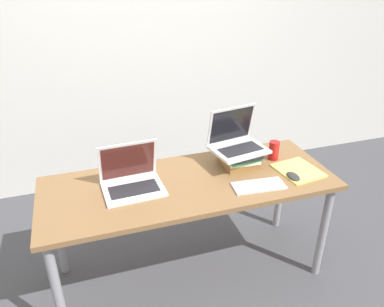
% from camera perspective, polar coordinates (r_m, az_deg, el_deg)
% --- Properties ---
extents(wall_back, '(8.00, 0.05, 2.70)m').
position_cam_1_polar(wall_back, '(3.19, -8.11, 18.30)').
color(wall_back, silver).
rests_on(wall_back, ground_plane).
extents(desk, '(1.70, 0.64, 0.70)m').
position_cam_1_polar(desk, '(2.21, -0.36, -5.91)').
color(desk, brown).
rests_on(desk, ground_plane).
extents(laptop_left, '(0.34, 0.27, 0.26)m').
position_cam_1_polar(laptop_left, '(2.12, -9.18, -3.93)').
color(laptop_left, silver).
rests_on(laptop_left, desk).
extents(book_stack, '(0.22, 0.26, 0.10)m').
position_cam_1_polar(book_stack, '(2.34, 7.26, -0.54)').
color(book_stack, olive).
rests_on(book_stack, desk).
extents(laptop_on_books, '(0.35, 0.30, 0.26)m').
position_cam_1_polar(laptop_on_books, '(2.31, 6.80, 1.88)').
color(laptop_on_books, silver).
rests_on(laptop_on_books, book_stack).
extents(wireless_keyboard, '(0.31, 0.15, 0.01)m').
position_cam_1_polar(wireless_keyboard, '(2.16, 10.12, -4.85)').
color(wireless_keyboard, silver).
rests_on(wireless_keyboard, desk).
extents(mouse, '(0.06, 0.11, 0.03)m').
position_cam_1_polar(mouse, '(2.27, 15.16, -3.38)').
color(mouse, '#2D2D2D').
rests_on(mouse, desk).
extents(notepad, '(0.27, 0.29, 0.01)m').
position_cam_1_polar(notepad, '(2.36, 15.86, -2.50)').
color(notepad, '#EFE066').
rests_on(notepad, desk).
extents(soda_can, '(0.07, 0.07, 0.12)m').
position_cam_1_polar(soda_can, '(2.44, 12.36, 0.47)').
color(soda_can, red).
rests_on(soda_can, desk).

